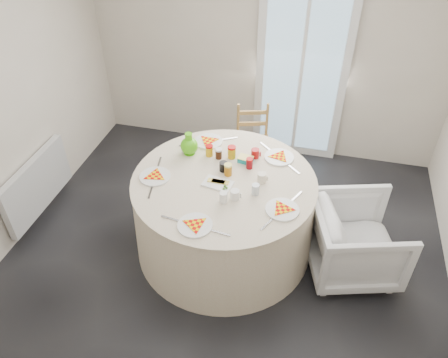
% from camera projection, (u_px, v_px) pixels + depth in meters
% --- Properties ---
extents(floor, '(4.00, 4.00, 0.00)m').
position_uv_depth(floor, '(222.00, 263.00, 4.03)').
color(floor, black).
rests_on(floor, ground).
extents(wall_back, '(4.00, 0.02, 2.60)m').
position_uv_depth(wall_back, '(268.00, 45.00, 4.72)').
color(wall_back, '#BCB5A3').
rests_on(wall_back, floor).
extents(glass_door, '(1.00, 0.08, 2.10)m').
position_uv_depth(glass_door, '(302.00, 72.00, 4.76)').
color(glass_door, silver).
rests_on(glass_door, floor).
extents(radiator, '(0.07, 1.00, 0.55)m').
position_uv_depth(radiator, '(37.00, 185.00, 4.31)').
color(radiator, silver).
rests_on(radiator, floor).
extents(table, '(1.64, 1.64, 0.83)m').
position_uv_depth(table, '(224.00, 215.00, 3.98)').
color(table, beige).
rests_on(table, floor).
extents(wooden_chair, '(0.45, 0.44, 0.83)m').
position_uv_depth(wooden_chair, '(253.00, 139.00, 4.78)').
color(wooden_chair, '#AE7742').
rests_on(wooden_chair, floor).
extents(armchair, '(0.88, 0.91, 0.76)m').
position_uv_depth(armchair, '(356.00, 237.00, 3.75)').
color(armchair, silver).
rests_on(armchair, floor).
extents(place_settings, '(1.81, 1.81, 0.03)m').
position_uv_depth(place_settings, '(224.00, 182.00, 3.73)').
color(place_settings, white).
rests_on(place_settings, table).
extents(jar_cluster, '(0.46, 0.24, 0.13)m').
position_uv_depth(jar_cluster, '(228.00, 159.00, 3.91)').
color(jar_cluster, '#936417').
rests_on(jar_cluster, table).
extents(butter_tub, '(0.15, 0.11, 0.05)m').
position_uv_depth(butter_tub, '(245.00, 162.00, 3.93)').
color(butter_tub, teal).
rests_on(butter_tub, table).
extents(green_pitcher, '(0.18, 0.18, 0.21)m').
position_uv_depth(green_pitcher, '(189.00, 146.00, 3.98)').
color(green_pitcher, '#4BC010').
rests_on(green_pitcher, table).
extents(cheese_platter, '(0.27, 0.20, 0.03)m').
position_uv_depth(cheese_platter, '(218.00, 186.00, 3.69)').
color(cheese_platter, silver).
rests_on(cheese_platter, table).
extents(mugs_glasses, '(0.58, 0.58, 0.10)m').
position_uv_depth(mugs_glasses, '(241.00, 180.00, 3.69)').
color(mugs_glasses, '#A5A5A5').
rests_on(mugs_glasses, table).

